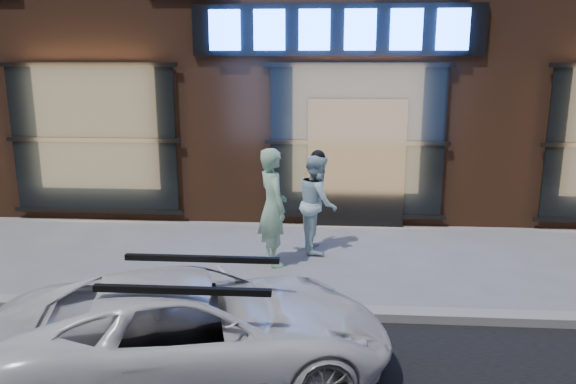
{
  "coord_description": "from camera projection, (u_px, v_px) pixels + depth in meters",
  "views": [
    {
      "loc": [
        -0.53,
        -6.41,
        3.14
      ],
      "look_at": [
        -1.11,
        1.6,
        1.2
      ],
      "focal_mm": 35.0,
      "sensor_mm": 36.0,
      "label": 1
    }
  ],
  "objects": [
    {
      "name": "man_cap",
      "position": [
        317.0,
        203.0,
        9.2
      ],
      "size": [
        0.71,
        0.86,
        1.62
      ],
      "primitive_type": "imported",
      "rotation": [
        0.0,
        0.0,
        1.71
      ],
      "color": "white",
      "rests_on": "ground"
    },
    {
      "name": "curb",
      "position": [
        368.0,
        314.0,
        6.9
      ],
      "size": [
        60.0,
        0.25,
        0.12
      ],
      "primitive_type": "cube",
      "color": "gray",
      "rests_on": "ground"
    },
    {
      "name": "white_suv",
      "position": [
        195.0,
        329.0,
        5.5
      ],
      "size": [
        4.19,
        2.71,
        1.07
      ],
      "primitive_type": "imported",
      "rotation": [
        0.0,
        0.0,
        1.83
      ],
      "color": "white",
      "rests_on": "ground"
    },
    {
      "name": "ground",
      "position": [
        368.0,
        318.0,
        6.91
      ],
      "size": [
        90.0,
        90.0,
        0.0
      ],
      "primitive_type": "plane",
      "color": "slate",
      "rests_on": "ground"
    },
    {
      "name": "man_bowtie",
      "position": [
        273.0,
        207.0,
        8.54
      ],
      "size": [
        0.68,
        0.79,
        1.82
      ],
      "primitive_type": "imported",
      "rotation": [
        0.0,
        0.0,
        2.02
      ],
      "color": "#9ED0A7",
      "rests_on": "ground"
    }
  ]
}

